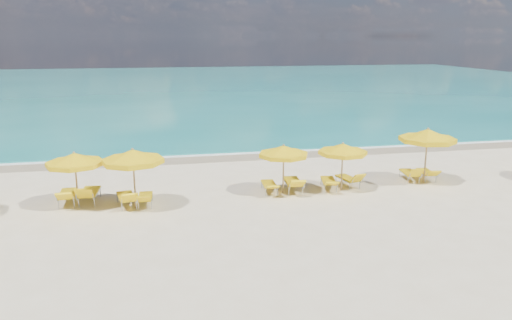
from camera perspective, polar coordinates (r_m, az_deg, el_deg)
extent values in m
plane|color=beige|center=(20.69, 0.84, -4.21)|extent=(120.00, 120.00, 0.00)
cube|color=#167B76|center=(67.64, -8.01, 8.36)|extent=(120.00, 80.00, 0.30)
cube|color=tan|center=(27.69, -2.45, 0.48)|extent=(120.00, 2.60, 0.01)
cube|color=white|center=(28.46, -2.71, 0.85)|extent=(120.00, 1.20, 0.03)
cube|color=white|center=(36.81, -14.16, 3.44)|extent=(14.00, 0.36, 0.05)
cube|color=white|center=(45.36, 4.23, 5.75)|extent=(18.00, 0.30, 0.05)
cylinder|color=tan|center=(20.37, -19.84, -2.25)|extent=(0.07, 0.07, 2.12)
cone|color=yellow|center=(20.16, -20.04, 0.18)|extent=(2.23, 2.23, 0.42)
cylinder|color=yellow|center=(20.20, -19.99, -0.39)|extent=(2.25, 2.25, 0.17)
sphere|color=tan|center=(20.11, -20.09, 0.78)|extent=(0.09, 0.09, 0.09)
cylinder|color=tan|center=(19.58, -13.74, -2.19)|extent=(0.07, 0.07, 2.28)
cone|color=yellow|center=(19.35, -13.91, 0.53)|extent=(2.57, 2.57, 0.46)
cylinder|color=yellow|center=(19.40, -13.87, -0.11)|extent=(2.59, 2.59, 0.18)
sphere|color=tan|center=(19.30, -13.95, 1.21)|extent=(0.10, 0.10, 0.10)
cylinder|color=tan|center=(20.90, 3.14, -1.14)|extent=(0.06, 0.06, 2.03)
cone|color=yellow|center=(20.70, 3.17, 1.14)|extent=(2.12, 2.12, 0.41)
cylinder|color=yellow|center=(20.74, 3.16, 0.61)|extent=(2.14, 2.14, 0.16)
sphere|color=tan|center=(20.65, 3.18, 1.70)|extent=(0.09, 0.09, 0.09)
cylinder|color=tan|center=(21.59, 9.80, -0.84)|extent=(0.06, 0.06, 2.02)
cone|color=yellow|center=(21.39, 9.90, 1.36)|extent=(2.54, 2.54, 0.40)
cylinder|color=yellow|center=(21.44, 9.87, 0.84)|extent=(2.56, 2.56, 0.16)
sphere|color=tan|center=(21.35, 9.92, 1.90)|extent=(0.09, 0.09, 0.09)
cylinder|color=tan|center=(23.59, 18.84, 0.37)|extent=(0.08, 0.08, 2.42)
cone|color=yellow|center=(23.39, 19.03, 2.79)|extent=(2.96, 2.96, 0.48)
cylinder|color=yellow|center=(23.43, 18.99, 2.23)|extent=(2.99, 2.99, 0.19)
sphere|color=tan|center=(23.34, 19.08, 3.39)|extent=(0.11, 0.11, 0.11)
cube|color=yellow|center=(21.16, -20.70, -3.61)|extent=(0.67, 1.39, 0.08)
cube|color=yellow|center=(20.21, -21.04, -3.88)|extent=(0.63, 0.60, 0.44)
cube|color=yellow|center=(21.05, -18.47, -3.46)|extent=(0.74, 1.47, 0.09)
cube|color=yellow|center=(20.09, -19.03, -3.62)|extent=(0.67, 0.59, 0.53)
cube|color=yellow|center=(20.16, -14.62, -4.04)|extent=(0.83, 1.40, 0.08)
cube|color=yellow|center=(19.26, -14.26, -4.21)|extent=(0.67, 0.62, 0.47)
cube|color=yellow|center=(20.10, -12.52, -4.09)|extent=(0.56, 1.18, 0.07)
cube|color=yellow|center=(19.29, -12.64, -4.35)|extent=(0.54, 0.50, 0.39)
cube|color=yellow|center=(21.26, 1.49, -2.75)|extent=(0.59, 1.21, 0.07)
cube|color=yellow|center=(20.43, 1.91, -3.12)|extent=(0.55, 0.57, 0.28)
cube|color=yellow|center=(21.46, 4.21, -2.45)|extent=(0.74, 1.45, 0.09)
cube|color=yellow|center=(20.49, 4.74, -2.69)|extent=(0.67, 0.64, 0.45)
cube|color=yellow|center=(21.91, 8.29, -2.33)|extent=(0.80, 1.34, 0.08)
cube|color=yellow|center=(21.03, 8.64, -2.68)|extent=(0.66, 0.67, 0.32)
cube|color=yellow|center=(22.46, 10.38, -2.05)|extent=(0.78, 1.29, 0.07)
cube|color=yellow|center=(21.77, 11.57, -2.04)|extent=(0.62, 0.55, 0.46)
cube|color=yellow|center=(24.00, 17.11, -1.39)|extent=(0.73, 1.30, 0.08)
cube|color=yellow|center=(23.21, 17.82, -1.41)|extent=(0.61, 0.53, 0.47)
cube|color=yellow|center=(24.43, 18.86, -1.30)|extent=(0.69, 1.24, 0.07)
cube|color=yellow|center=(23.67, 19.62, -1.44)|extent=(0.59, 0.57, 0.37)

